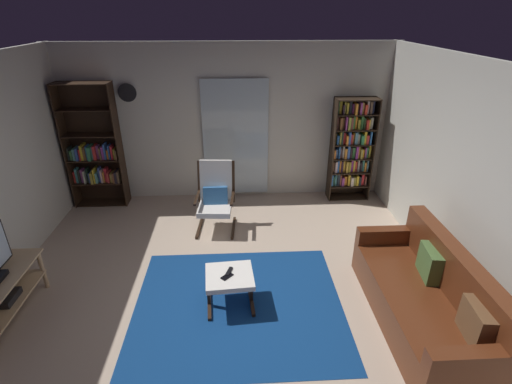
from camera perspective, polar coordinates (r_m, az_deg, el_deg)
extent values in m
plane|color=#BFA890|center=(4.50, -4.34, -16.72)|extent=(7.02, 7.02, 0.00)
cube|color=beige|center=(6.45, -4.33, 10.22)|extent=(5.60, 0.06, 2.60)
cube|color=beige|center=(4.52, 31.60, -0.78)|extent=(0.06, 6.00, 2.60)
cube|color=silver|center=(6.46, -3.09, 7.95)|extent=(1.10, 0.01, 2.00)
cube|color=navy|center=(4.49, -2.65, -16.68)|extent=(2.35, 2.02, 0.01)
cube|color=tan|center=(4.93, -34.22, -13.95)|extent=(0.45, 1.17, 0.02)
cylinder|color=tan|center=(5.22, -29.50, -10.20)|extent=(0.05, 0.05, 0.51)
cylinder|color=tan|center=(5.40, -33.24, -9.94)|extent=(0.05, 0.05, 0.51)
cube|color=black|center=(4.95, -34.04, -13.12)|extent=(0.29, 0.28, 0.07)
cube|color=black|center=(6.84, -26.69, 6.01)|extent=(0.02, 0.30, 2.05)
cube|color=black|center=(6.55, -19.90, 6.45)|extent=(0.02, 0.30, 2.05)
cube|color=black|center=(6.81, -23.00, 6.65)|extent=(0.86, 0.02, 2.05)
cube|color=black|center=(7.06, -21.95, -1.46)|extent=(0.83, 0.28, 0.02)
cube|color=black|center=(6.90, -22.48, 1.45)|extent=(0.83, 0.28, 0.02)
cube|color=black|center=(6.75, -23.07, 4.61)|extent=(0.83, 0.28, 0.02)
cube|color=black|center=(6.63, -23.68, 7.90)|extent=(0.83, 0.28, 0.02)
cube|color=black|center=(6.53, -24.33, 11.30)|extent=(0.83, 0.28, 0.02)
cube|color=black|center=(6.45, -24.98, 14.65)|extent=(0.83, 0.28, 0.02)
cube|color=red|center=(7.00, -25.57, 2.13)|extent=(0.03, 0.13, 0.19)
cube|color=teal|center=(6.96, -25.35, 2.32)|extent=(0.04, 0.11, 0.25)
cube|color=black|center=(6.95, -24.98, 2.25)|extent=(0.03, 0.15, 0.23)
cube|color=#96478E|center=(6.94, -24.63, 2.30)|extent=(0.04, 0.12, 0.23)
cube|color=beige|center=(6.91, -24.32, 2.18)|extent=(0.03, 0.17, 0.21)
cube|color=#182C23|center=(6.91, -23.99, 2.42)|extent=(0.03, 0.12, 0.25)
cube|color=#3756A6|center=(6.91, -23.59, 2.16)|extent=(0.03, 0.20, 0.17)
cube|color=olive|center=(6.87, -23.34, 2.15)|extent=(0.04, 0.22, 0.19)
cube|color=gold|center=(6.86, -23.06, 2.43)|extent=(0.02, 0.20, 0.25)
cube|color=#589A97|center=(6.87, -22.76, 2.17)|extent=(0.03, 0.20, 0.17)
cube|color=#3E58B7|center=(6.84, -22.45, 2.49)|extent=(0.03, 0.11, 0.25)
cube|color=beige|center=(6.82, -22.19, 2.30)|extent=(0.02, 0.14, 0.22)
cube|color=orange|center=(6.83, -21.90, 2.21)|extent=(0.03, 0.12, 0.18)
cube|color=red|center=(6.81, -21.59, 2.49)|extent=(0.04, 0.12, 0.24)
cube|color=#C73E39|center=(6.80, -21.25, 2.23)|extent=(0.03, 0.19, 0.18)
cube|color=#A38F3B|center=(6.81, -20.83, 2.21)|extent=(0.04, 0.19, 0.15)
cube|color=brown|center=(6.78, -20.52, 2.26)|extent=(0.03, 0.23, 0.17)
cube|color=#251E29|center=(6.76, -20.21, 2.30)|extent=(0.04, 0.23, 0.19)
cube|color=brown|center=(6.75, -19.87, 2.37)|extent=(0.03, 0.23, 0.20)
cube|color=#202824|center=(6.86, -26.27, 5.30)|extent=(0.02, 0.19, 0.21)
cube|color=#3E7A41|center=(6.84, -25.98, 5.10)|extent=(0.04, 0.14, 0.16)
cube|color=teal|center=(6.83, -25.56, 5.30)|extent=(0.04, 0.21, 0.19)
cube|color=#3B58AD|center=(6.79, -25.26, 5.29)|extent=(0.03, 0.19, 0.20)
cube|color=red|center=(6.78, -24.91, 5.23)|extent=(0.02, 0.16, 0.18)
cube|color=gold|center=(6.79, -24.60, 5.61)|extent=(0.04, 0.22, 0.24)
cube|color=brown|center=(6.78, -24.26, 5.50)|extent=(0.04, 0.20, 0.21)
cube|color=#2F65AE|center=(6.73, -24.02, 5.52)|extent=(0.03, 0.15, 0.23)
cube|color=#317E52|center=(6.72, -23.69, 5.50)|extent=(0.04, 0.24, 0.23)
cube|color=slate|center=(6.71, -23.34, 5.49)|extent=(0.02, 0.13, 0.21)
cube|color=red|center=(6.71, -23.04, 5.61)|extent=(0.04, 0.19, 0.23)
cube|color=#8A4689|center=(6.70, -22.67, 5.62)|extent=(0.04, 0.11, 0.22)
cube|color=brown|center=(6.69, -22.28, 5.56)|extent=(0.02, 0.21, 0.20)
cube|color=#8C3693|center=(6.67, -22.01, 5.58)|extent=(0.04, 0.14, 0.21)
cube|color=#3965B9|center=(6.65, -21.74, 5.82)|extent=(0.03, 0.17, 0.26)
cube|color=orange|center=(6.64, -21.42, 5.35)|extent=(0.02, 0.11, 0.15)
cube|color=#2D58A8|center=(6.63, -21.18, 5.74)|extent=(0.02, 0.16, 0.23)
cube|color=red|center=(6.62, -20.85, 5.71)|extent=(0.03, 0.14, 0.22)
cube|color=#A28D29|center=(6.61, -20.46, 5.52)|extent=(0.03, 0.15, 0.17)
cube|color=brown|center=(6.60, -20.18, 5.49)|extent=(0.02, 0.23, 0.16)
cube|color=black|center=(6.52, 11.37, 6.11)|extent=(0.02, 0.30, 1.76)
cube|color=black|center=(6.72, 17.05, 6.06)|extent=(0.02, 0.30, 1.76)
cube|color=black|center=(6.74, 13.92, 6.51)|extent=(0.70, 0.02, 1.76)
cube|color=black|center=(6.95, 13.48, -0.64)|extent=(0.67, 0.28, 0.02)
cube|color=black|center=(6.85, 13.68, 1.13)|extent=(0.67, 0.28, 0.02)
cube|color=black|center=(6.75, 13.91, 3.07)|extent=(0.67, 0.28, 0.02)
cube|color=black|center=(6.66, 14.14, 5.07)|extent=(0.67, 0.28, 0.02)
cube|color=black|center=(6.57, 14.37, 7.12)|extent=(0.67, 0.28, 0.02)
cube|color=black|center=(6.50, 14.62, 9.22)|extent=(0.67, 0.28, 0.02)
cube|color=black|center=(6.44, 14.87, 11.37)|extent=(0.67, 0.28, 0.02)
cube|color=black|center=(6.38, 15.11, 13.41)|extent=(0.67, 0.28, 0.02)
cube|color=#316DB8|center=(6.72, 11.31, 1.92)|extent=(0.03, 0.17, 0.20)
cube|color=#447E4A|center=(6.74, 11.62, 1.74)|extent=(0.02, 0.10, 0.15)
cube|color=teal|center=(6.73, 11.88, 1.89)|extent=(0.03, 0.12, 0.20)
cube|color=#1E2935|center=(6.76, 12.22, 2.03)|extent=(0.04, 0.17, 0.21)
cube|color=brown|center=(6.76, 12.51, 1.94)|extent=(0.02, 0.17, 0.20)
cube|color=#903B86|center=(6.80, 12.80, 1.81)|extent=(0.04, 0.23, 0.15)
cube|color=orange|center=(6.78, 13.28, 1.77)|extent=(0.04, 0.10, 0.16)
cube|color=gold|center=(6.79, 13.74, 1.90)|extent=(0.04, 0.15, 0.20)
cube|color=beige|center=(6.81, 14.13, 1.77)|extent=(0.04, 0.21, 0.16)
cube|color=#9E993C|center=(6.86, 14.46, 1.86)|extent=(0.04, 0.22, 0.15)
cube|color=gold|center=(6.85, 14.87, 1.93)|extent=(0.04, 0.21, 0.18)
cube|color=black|center=(6.88, 15.20, 1.89)|extent=(0.04, 0.23, 0.16)
cube|color=red|center=(6.88, 15.64, 1.99)|extent=(0.04, 0.16, 0.19)
cube|color=brown|center=(6.89, 16.03, 1.88)|extent=(0.02, 0.19, 0.17)
cube|color=brown|center=(6.63, 11.53, 3.85)|extent=(0.04, 0.14, 0.19)
cube|color=beige|center=(6.64, 11.87, 3.90)|extent=(0.04, 0.19, 0.20)
cube|color=#2B5CAC|center=(6.65, 12.13, 4.01)|extent=(0.03, 0.21, 0.22)
cube|color=orange|center=(6.65, 12.47, 3.95)|extent=(0.02, 0.15, 0.21)
cube|color=#2B192D|center=(6.65, 12.75, 3.86)|extent=(0.03, 0.14, 0.20)
cube|color=gold|center=(6.68, 13.01, 3.96)|extent=(0.03, 0.16, 0.20)
cube|color=gold|center=(6.68, 13.43, 3.87)|extent=(0.03, 0.19, 0.19)
cube|color=#A1912D|center=(6.70, 13.82, 3.84)|extent=(0.04, 0.16, 0.18)
cube|color=purple|center=(6.73, 14.17, 4.02)|extent=(0.03, 0.14, 0.21)
cube|color=gold|center=(6.72, 14.49, 3.92)|extent=(0.03, 0.12, 0.20)
cube|color=red|center=(6.75, 14.77, 3.86)|extent=(0.03, 0.11, 0.18)
cube|color=#BBB4AA|center=(6.74, 15.10, 3.96)|extent=(0.02, 0.13, 0.21)
cube|color=#2C2327|center=(6.77, 15.23, 3.78)|extent=(0.02, 0.14, 0.15)
cube|color=#2A272C|center=(6.77, 15.49, 3.81)|extent=(0.02, 0.13, 0.17)
cube|color=teal|center=(6.78, 15.79, 3.99)|extent=(0.03, 0.12, 0.21)
cube|color=orange|center=(6.77, 16.09, 3.75)|extent=(0.03, 0.11, 0.17)
cube|color=#57899C|center=(6.80, 16.38, 3.91)|extent=(0.03, 0.12, 0.20)
cube|color=orange|center=(6.55, 11.64, 5.81)|extent=(0.03, 0.21, 0.16)
cube|color=#3861A5|center=(6.57, 11.96, 5.82)|extent=(0.04, 0.15, 0.16)
cube|color=#2F66AB|center=(6.55, 12.37, 5.97)|extent=(0.03, 0.14, 0.21)
cube|color=brown|center=(6.58, 12.58, 5.88)|extent=(0.03, 0.13, 0.18)
cube|color=#BCB6A9|center=(6.59, 12.91, 6.05)|extent=(0.03, 0.17, 0.21)
cube|color=orange|center=(6.59, 13.22, 5.88)|extent=(0.04, 0.21, 0.18)
cube|color=#3C62B6|center=(6.58, 13.67, 5.98)|extent=(0.04, 0.17, 0.22)
cube|color=black|center=(6.62, 13.96, 5.97)|extent=(0.03, 0.22, 0.20)
cube|color=#3E863D|center=(6.64, 14.36, 5.95)|extent=(0.04, 0.19, 0.19)
cube|color=#91328D|center=(6.64, 14.77, 6.03)|extent=(0.04, 0.24, 0.22)
cube|color=gold|center=(6.66, 15.08, 5.96)|extent=(0.02, 0.18, 0.20)
cube|color=#9C923C|center=(6.66, 15.45, 5.77)|extent=(0.03, 0.20, 0.17)
cube|color=orange|center=(6.68, 15.72, 5.75)|extent=(0.03, 0.15, 0.16)
cube|color=#8A4792|center=(6.70, 16.05, 5.89)|extent=(0.03, 0.17, 0.18)
cube|color=#308053|center=(6.72, 16.28, 5.90)|extent=(0.03, 0.16, 0.18)
cube|color=gold|center=(6.72, 16.61, 6.04)|extent=(0.03, 0.17, 0.22)
cube|color=#A49833|center=(6.47, 11.82, 7.99)|extent=(0.02, 0.12, 0.18)
cube|color=#2F68B8|center=(6.48, 12.12, 7.88)|extent=(0.04, 0.19, 0.15)
cube|color=#9F9A36|center=(6.46, 12.51, 8.06)|extent=(0.03, 0.18, 0.21)
cube|color=#213028|center=(6.47, 12.75, 8.10)|extent=(0.02, 0.20, 0.22)
cube|color=red|center=(6.50, 13.05, 8.03)|extent=(0.04, 0.15, 0.19)
cube|color=orange|center=(6.50, 13.40, 7.84)|extent=(0.03, 0.23, 0.16)
cube|color=#325EB7|center=(6.51, 13.74, 8.09)|extent=(0.03, 0.23, 0.21)
cube|color=red|center=(6.54, 14.07, 7.91)|extent=(0.03, 0.18, 0.17)
cube|color=orange|center=(6.55, 14.40, 7.99)|extent=(0.02, 0.12, 0.19)
cube|color=teal|center=(6.55, 14.73, 8.03)|extent=(0.04, 0.19, 0.20)
cube|color=beige|center=(6.55, 15.15, 7.81)|extent=(0.04, 0.10, 0.16)
cube|color=#359052|center=(6.58, 15.60, 7.77)|extent=(0.04, 0.21, 0.15)
cube|color=gold|center=(6.60, 15.94, 8.04)|extent=(0.04, 0.21, 0.21)
cube|color=red|center=(6.61, 16.31, 7.77)|extent=(0.04, 0.19, 0.15)
cube|color=#2A65AE|center=(6.61, 16.71, 8.01)|extent=(0.02, 0.23, 0.22)
cube|color=brown|center=(6.38, 12.14, 10.19)|extent=(0.04, 0.11, 0.20)
cube|color=brown|center=(6.41, 12.55, 10.21)|extent=(0.04, 0.22, 0.20)
cube|color=brown|center=(6.42, 12.95, 10.19)|extent=(0.03, 0.14, 0.20)
cube|color=#9E408B|center=(6.42, 13.31, 10.23)|extent=(0.02, 0.22, 0.21)
cube|color=olive|center=(6.42, 13.72, 10.19)|extent=(0.04, 0.23, 0.21)
cube|color=brown|center=(6.45, 14.12, 10.12)|extent=(0.03, 0.19, 0.19)
cube|color=#408B3B|center=(6.47, 14.48, 10.17)|extent=(0.03, 0.12, 0.20)
cube|color=orange|center=(6.47, 14.78, 10.15)|extent=(0.03, 0.11, 0.20)
cube|color=#A09C30|center=(6.49, 15.16, 9.95)|extent=(0.04, 0.14, 0.16)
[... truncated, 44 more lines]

